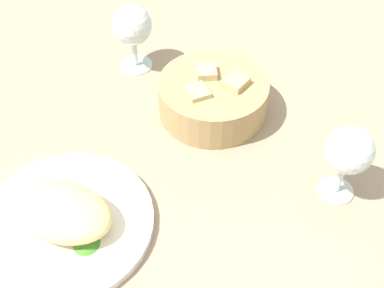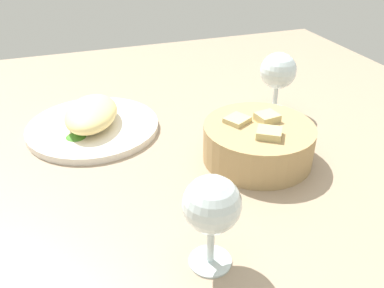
{
  "view_description": "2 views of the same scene",
  "coord_description": "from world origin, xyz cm",
  "px_view_note": "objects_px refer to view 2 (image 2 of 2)",
  "views": [
    {
      "loc": [
        5.29,
        -53.67,
        61.63
      ],
      "look_at": [
        1.26,
        0.16,
        3.9
      ],
      "focal_mm": 44.96,
      "sensor_mm": 36.0,
      "label": 1
    },
    {
      "loc": [
        60.23,
        -19.71,
        41.11
      ],
      "look_at": [
        4.17,
        -0.15,
        5.63
      ],
      "focal_mm": 38.25,
      "sensor_mm": 36.0,
      "label": 2
    }
  ],
  "objects_px": {
    "plate": "(93,127)",
    "wine_glass_far": "(278,73)",
    "bread_basket": "(258,142)",
    "wine_glass_near": "(212,208)"
  },
  "relations": [
    {
      "from": "plate",
      "to": "wine_glass_near",
      "type": "bearing_deg",
      "value": 13.15
    },
    {
      "from": "bread_basket",
      "to": "wine_glass_far",
      "type": "xyz_separation_m",
      "value": [
        -0.16,
        0.13,
        0.06
      ]
    },
    {
      "from": "plate",
      "to": "wine_glass_far",
      "type": "relative_size",
      "value": 1.97
    },
    {
      "from": "wine_glass_near",
      "to": "bread_basket",
      "type": "bearing_deg",
      "value": 140.0
    },
    {
      "from": "plate",
      "to": "bread_basket",
      "type": "height_order",
      "value": "bread_basket"
    },
    {
      "from": "bread_basket",
      "to": "wine_glass_near",
      "type": "xyz_separation_m",
      "value": [
        0.21,
        -0.17,
        0.06
      ]
    },
    {
      "from": "wine_glass_near",
      "to": "wine_glass_far",
      "type": "bearing_deg",
      "value": 140.99
    },
    {
      "from": "bread_basket",
      "to": "plate",
      "type": "bearing_deg",
      "value": -127.86
    },
    {
      "from": "wine_glass_far",
      "to": "plate",
      "type": "bearing_deg",
      "value": -96.63
    },
    {
      "from": "plate",
      "to": "bread_basket",
      "type": "distance_m",
      "value": 0.34
    }
  ]
}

